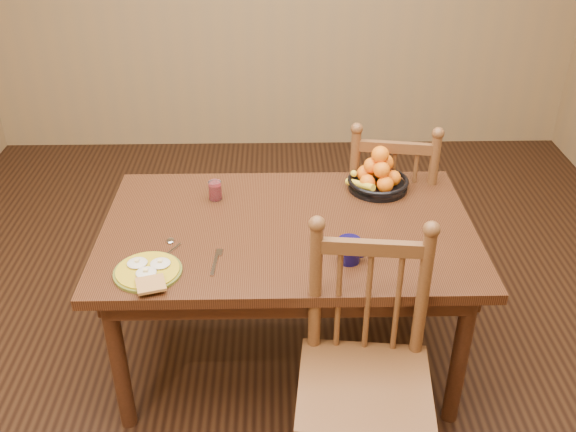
{
  "coord_description": "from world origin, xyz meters",
  "views": [
    {
      "loc": [
        -0.05,
        -2.34,
        2.21
      ],
      "look_at": [
        0.0,
        0.0,
        0.8
      ],
      "focal_mm": 40.0,
      "sensor_mm": 36.0,
      "label": 1
    }
  ],
  "objects_px": {
    "chair_near": "(365,376)",
    "fruit_bowl": "(378,177)",
    "chair_far": "(388,210)",
    "coffee_mug": "(350,250)",
    "dining_table": "(288,242)",
    "breakfast_plate": "(148,271)"
  },
  "relations": [
    {
      "from": "dining_table",
      "to": "fruit_bowl",
      "type": "distance_m",
      "value": 0.56
    },
    {
      "from": "fruit_bowl",
      "to": "breakfast_plate",
      "type": "bearing_deg",
      "value": -145.82
    },
    {
      "from": "dining_table",
      "to": "chair_near",
      "type": "relative_size",
      "value": 1.52
    },
    {
      "from": "coffee_mug",
      "to": "fruit_bowl",
      "type": "relative_size",
      "value": 0.46
    },
    {
      "from": "breakfast_plate",
      "to": "coffee_mug",
      "type": "height_order",
      "value": "coffee_mug"
    },
    {
      "from": "coffee_mug",
      "to": "fruit_bowl",
      "type": "xyz_separation_m",
      "value": [
        0.19,
        0.59,
        0.01
      ]
    },
    {
      "from": "chair_far",
      "to": "coffee_mug",
      "type": "height_order",
      "value": "chair_far"
    },
    {
      "from": "dining_table",
      "to": "breakfast_plate",
      "type": "bearing_deg",
      "value": -148.26
    },
    {
      "from": "chair_near",
      "to": "coffee_mug",
      "type": "relative_size",
      "value": 7.88
    },
    {
      "from": "dining_table",
      "to": "fruit_bowl",
      "type": "bearing_deg",
      "value": 37.06
    },
    {
      "from": "chair_far",
      "to": "fruit_bowl",
      "type": "distance_m",
      "value": 0.41
    },
    {
      "from": "dining_table",
      "to": "coffee_mug",
      "type": "distance_m",
      "value": 0.38
    },
    {
      "from": "dining_table",
      "to": "breakfast_plate",
      "type": "xyz_separation_m",
      "value": [
        -0.55,
        -0.34,
        0.1
      ]
    },
    {
      "from": "chair_near",
      "to": "breakfast_plate",
      "type": "xyz_separation_m",
      "value": [
        -0.81,
        0.32,
        0.25
      ]
    },
    {
      "from": "chair_far",
      "to": "chair_near",
      "type": "distance_m",
      "value": 1.24
    },
    {
      "from": "breakfast_plate",
      "to": "chair_near",
      "type": "bearing_deg",
      "value": -21.3
    },
    {
      "from": "breakfast_plate",
      "to": "fruit_bowl",
      "type": "relative_size",
      "value": 1.03
    },
    {
      "from": "chair_near",
      "to": "breakfast_plate",
      "type": "relative_size",
      "value": 3.5
    },
    {
      "from": "chair_near",
      "to": "fruit_bowl",
      "type": "distance_m",
      "value": 1.04
    },
    {
      "from": "dining_table",
      "to": "chair_far",
      "type": "xyz_separation_m",
      "value": [
        0.54,
        0.56,
        -0.17
      ]
    },
    {
      "from": "fruit_bowl",
      "to": "chair_near",
      "type": "bearing_deg",
      "value": -99.59
    },
    {
      "from": "chair_near",
      "to": "fruit_bowl",
      "type": "relative_size",
      "value": 3.62
    }
  ]
}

